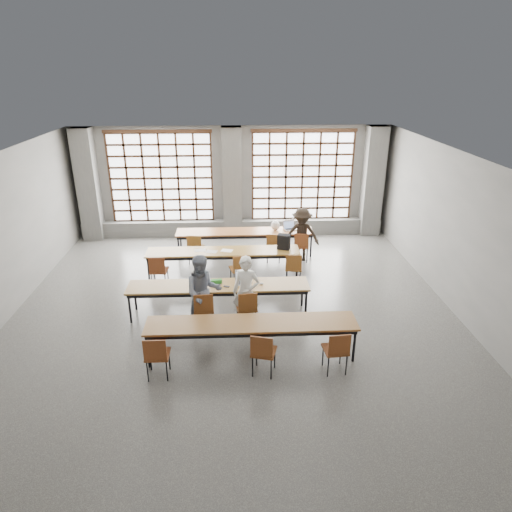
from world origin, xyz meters
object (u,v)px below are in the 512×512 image
Objects in this scene: chair_back_left at (195,246)px; laptop_front at (243,280)px; chair_near_right at (337,348)px; red_pouch at (157,352)px; student_male at (246,292)px; desk_row_a at (245,233)px; student_back at (302,235)px; chair_back_mid at (274,244)px; chair_back_right at (301,244)px; plastic_bag at (275,225)px; chair_near_mid at (263,350)px; phone at (227,286)px; desk_row_c at (219,287)px; chair_near_left at (156,353)px; mouse at (261,284)px; student_female at (203,292)px; desk_row_d at (251,326)px; backpack at (284,242)px; chair_mid_right at (294,266)px; laptop_back at (290,227)px; green_box at (216,281)px; chair_front_right at (247,306)px; desk_row_b at (223,253)px; chair_mid_left at (158,268)px; chair_mid_centre at (240,267)px.

laptop_front is at bearing -65.12° from chair_back_left.
red_pouch is at bearing 178.59° from chair_near_right.
laptop_front is (-0.05, 0.61, -0.00)m from student_male.
desk_row_a is 2.59× the size of student_back.
student_back is (0.81, 0.13, 0.24)m from chair_back_mid.
desk_row_a is 4.55× the size of chair_back_right.
chair_near_mid is at bearing -97.15° from plastic_bag.
phone is (-0.42, 0.40, -0.06)m from student_male.
desk_row_c is 0.58m from laptop_front.
chair_near_left is at bearing -123.75° from laptop_front.
mouse is 2.94m from red_pouch.
chair_back_right is at bearing 42.42° from student_female.
laptop_front is 3.71× the size of mouse.
student_male is (-0.25, 1.76, 0.26)m from chair_near_mid.
red_pouch is (-1.88, 0.08, -0.04)m from chair_near_mid.
mouse reaches higher than red_pouch.
student_back reaches higher than desk_row_c.
student_back reaches higher than desk_row_a.
phone is at bearing -29.05° from desk_row_c.
backpack is at bearing 74.87° from desk_row_d.
laptop_back is (0.15, 2.24, 0.25)m from chair_mid_right.
laptop_front reaches higher than red_pouch.
laptop_back is at bearing 4.59° from desk_row_a.
desk_row_c is 13.99× the size of plastic_bag.
student_female is at bearing 123.12° from chair_near_mid.
student_male is at bearing -41.74° from green_box.
plastic_bag is at bearing 66.13° from desk_row_c.
plastic_bag reaches higher than chair_near_mid.
laptop_front is at bearing 2.85° from green_box.
desk_row_c is 1.76m from desk_row_d.
desk_row_a is at bearing 78.06° from green_box.
desk_row_d is 30.77× the size of phone.
chair_near_mid is (0.24, -1.63, 0.00)m from chair_front_right.
desk_row_b is 1.00× the size of desk_row_c.
chair_back_left and chair_mid_left have the same top height.
chair_back_right is (2.26, 2.88, -0.13)m from desk_row_c.
student_female is (0.43, -3.38, 0.28)m from chair_back_left.
desk_row_c is at bearing -119.02° from laptop_back.
desk_row_a is 6.02m from chair_near_left.
student_back is at bearing -66.15° from laptop_back.
chair_mid_centre is 1.53m from phone.
student_female reaches higher than chair_mid_right.
desk_row_a is 4.55× the size of chair_near_mid.
chair_back_mid is at bearing 56.75° from chair_mid_centre.
student_male reaches higher than chair_mid_right.
laptop_front is at bearing 29.51° from phone.
mouse reaches higher than desk_row_b.
red_pouch is (-1.03, -2.18, -0.16)m from desk_row_c.
chair_back_right reaches higher than desk_row_d.
phone reaches higher than red_pouch.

